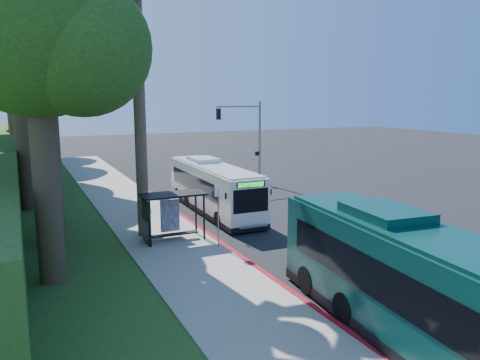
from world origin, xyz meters
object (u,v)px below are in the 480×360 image
teal_bus (426,290)px  white_bus (213,187)px  bus_shelter (168,208)px  pickup (235,179)px

teal_bus → white_bus: bearing=92.6°
bus_shelter → white_bus: bearing=48.5°
white_bus → pickup: (4.53, 6.38, -0.84)m
pickup → bus_shelter: bearing=-135.5°
bus_shelter → teal_bus: size_ratio=0.24×
bus_shelter → teal_bus: (3.60, -13.31, 0.07)m
bus_shelter → white_bus: size_ratio=0.29×
white_bus → teal_bus: bearing=-91.9°
pickup → white_bus: bearing=-132.7°
bus_shelter → teal_bus: 13.79m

